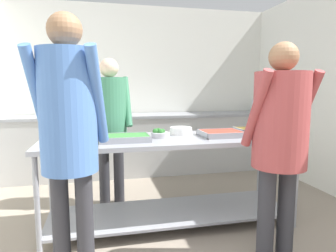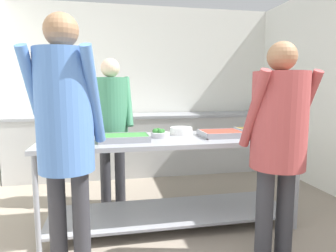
# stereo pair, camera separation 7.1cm
# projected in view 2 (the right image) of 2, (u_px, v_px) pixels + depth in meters

# --- Properties ---
(wall_rear) EXTENTS (4.33, 0.06, 2.65)m
(wall_rear) POSITION_uv_depth(u_px,v_px,m) (146.00, 89.00, 4.99)
(wall_rear) COLOR silver
(wall_rear) RESTS_ON ground_plane
(back_counter) EXTENTS (4.17, 0.65, 0.93)m
(back_counter) POSITION_uv_depth(u_px,v_px,m) (149.00, 143.00, 4.74)
(back_counter) COLOR #A8A8A8
(back_counter) RESTS_ON ground_plane
(serving_counter) EXTENTS (2.41, 0.77, 0.87)m
(serving_counter) POSITION_uv_depth(u_px,v_px,m) (170.00, 166.00, 2.91)
(serving_counter) COLOR gray
(serving_counter) RESTS_ON ground_plane
(sauce_pan) EXTENTS (0.44, 0.30, 0.09)m
(sauce_pan) POSITION_uv_depth(u_px,v_px,m) (68.00, 139.00, 2.55)
(sauce_pan) COLOR gray
(sauce_pan) RESTS_ON serving_counter
(serving_tray_greens) EXTENTS (0.45, 0.31, 0.05)m
(serving_tray_greens) POSITION_uv_depth(u_px,v_px,m) (124.00, 138.00, 2.70)
(serving_tray_greens) COLOR gray
(serving_tray_greens) RESTS_ON serving_counter
(broccoli_bowl) EXTENTS (0.18, 0.18, 0.09)m
(broccoli_bowl) POSITION_uv_depth(u_px,v_px,m) (160.00, 134.00, 2.88)
(broccoli_bowl) COLOR #B2B2B7
(broccoli_bowl) RESTS_ON serving_counter
(plate_stack) EXTENTS (0.24, 0.24, 0.07)m
(plate_stack) POSITION_uv_depth(u_px,v_px,m) (181.00, 131.00, 3.08)
(plate_stack) COLOR white
(plate_stack) RESTS_ON serving_counter
(serving_tray_roast) EXTENTS (0.40, 0.34, 0.05)m
(serving_tray_roast) POSITION_uv_depth(u_px,v_px,m) (221.00, 134.00, 2.94)
(serving_tray_roast) COLOR gray
(serving_tray_roast) RESTS_ON serving_counter
(serving_tray_vegetables) EXTENTS (0.39, 0.27, 0.05)m
(serving_tray_vegetables) POSITION_uv_depth(u_px,v_px,m) (255.00, 131.00, 3.16)
(serving_tray_vegetables) COLOR gray
(serving_tray_vegetables) RESTS_ON serving_counter
(guest_serving_left) EXTENTS (0.51, 0.40, 1.67)m
(guest_serving_left) POSITION_uv_depth(u_px,v_px,m) (278.00, 133.00, 2.18)
(guest_serving_left) COLOR #2D2D33
(guest_serving_left) RESTS_ON ground_plane
(guest_serving_right) EXTENTS (0.50, 0.43, 1.79)m
(guest_serving_right) POSITION_uv_depth(u_px,v_px,m) (65.00, 125.00, 1.87)
(guest_serving_right) COLOR #2D2D33
(guest_serving_right) RESTS_ON ground_plane
(cook_behind_counter) EXTENTS (0.49, 0.37, 1.67)m
(cook_behind_counter) POSITION_uv_depth(u_px,v_px,m) (111.00, 116.00, 3.38)
(cook_behind_counter) COLOR #2D2D33
(cook_behind_counter) RESTS_ON ground_plane
(water_bottle) EXTENTS (0.07, 0.07, 0.28)m
(water_bottle) POSITION_uv_depth(u_px,v_px,m) (258.00, 104.00, 5.07)
(water_bottle) COLOR silver
(water_bottle) RESTS_ON back_counter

